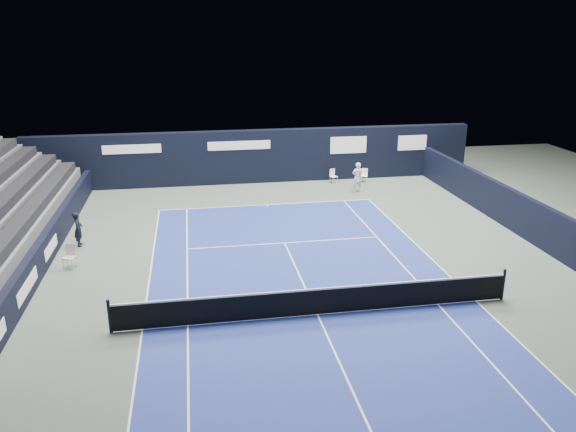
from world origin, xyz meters
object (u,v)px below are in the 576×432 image
line_judge_chair (70,254)px  tennis_net (318,301)px  folding_chair_back_a (333,173)px  folding_chair_back_b (364,174)px  tennis_player (357,177)px

line_judge_chair → tennis_net: (8.50, -5.29, -0.03)m
folding_chair_back_a → line_judge_chair: 16.55m
folding_chair_back_b → line_judge_chair: size_ratio=0.86×
tennis_net → tennis_player: (5.30, 13.50, 0.32)m
folding_chair_back_a → tennis_net: size_ratio=0.06×
folding_chair_back_b → tennis_net: tennis_net is taller
line_judge_chair → tennis_net: bearing=-13.4°
line_judge_chair → tennis_net: size_ratio=0.07×
folding_chair_back_a → folding_chair_back_b: size_ratio=1.01×
folding_chair_back_b → tennis_player: size_ratio=0.49×
tennis_player → line_judge_chair: bearing=-149.3°
folding_chair_back_b → tennis_player: bearing=-99.2°
folding_chair_back_a → folding_chair_back_b: (1.89, -0.22, -0.09)m
folding_chair_back_a → line_judge_chair: size_ratio=0.87×
line_judge_chair → tennis_player: (13.80, 8.21, 0.30)m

